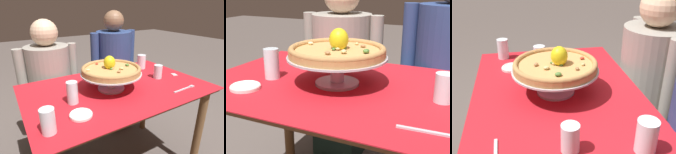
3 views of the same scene
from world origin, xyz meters
TOP-DOWN VIEW (x-y plane):
  - dining_table at (0.00, 0.00)m, footprint 1.26×0.81m
  - pizza_stand at (-0.06, -0.01)m, footprint 0.41×0.41m
  - pizza at (-0.06, -0.00)m, footprint 0.39×0.39m
  - water_glass_side_right at (0.36, -0.02)m, footprint 0.07×0.07m
  - water_glass_side_left at (-0.35, -0.06)m, footprint 0.07×0.07m
  - side_plate at (-0.37, -0.21)m, footprint 0.12×0.12m
  - dinner_fork at (0.38, -0.27)m, footprint 0.20×0.03m
  - diner_left at (-0.32, 0.62)m, footprint 0.53×0.38m
  - diner_right at (0.32, 0.57)m, footprint 0.51×0.35m

SIDE VIEW (x-z plane):
  - diner_left at x=-0.32m, z-range -0.01..1.19m
  - diner_right at x=0.32m, z-range -0.01..1.24m
  - dining_table at x=0.00m, z-range 0.26..1.01m
  - dinner_fork at x=0.38m, z-range 0.75..0.76m
  - side_plate at x=-0.37m, z-range 0.75..0.77m
  - water_glass_side_right at x=0.36m, z-range 0.75..0.85m
  - water_glass_side_left at x=-0.35m, z-range 0.74..0.88m
  - pizza_stand at x=-0.06m, z-range 0.78..0.90m
  - pizza at x=-0.06m, z-range 0.84..0.95m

